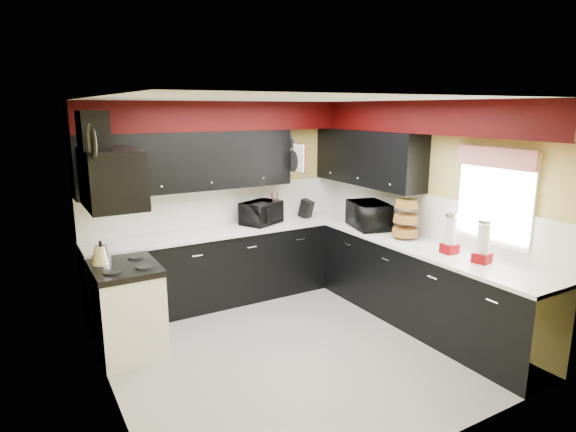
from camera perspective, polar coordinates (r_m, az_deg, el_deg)
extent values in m
plane|color=gray|center=(5.19, 0.81, -15.12)|extent=(3.60, 3.60, 0.00)
cube|color=#E0C666|center=(6.31, -7.62, 1.89)|extent=(3.60, 0.06, 2.50)
cube|color=#E0C666|center=(5.85, 16.14, 0.64)|extent=(0.06, 3.60, 2.50)
cube|color=#E0C666|center=(4.14, -21.08, -4.63)|extent=(0.06, 3.60, 2.50)
cube|color=white|center=(4.59, 0.91, 13.67)|extent=(3.60, 3.60, 0.06)
cube|color=black|center=(6.24, -6.33, -5.79)|extent=(3.60, 0.60, 0.90)
cube|color=black|center=(5.66, 15.71, -8.18)|extent=(0.60, 3.00, 0.90)
cube|color=white|center=(6.11, -6.44, -1.60)|extent=(3.62, 0.64, 0.04)
cube|color=white|center=(5.52, 16.01, -3.61)|extent=(0.64, 3.02, 0.04)
cube|color=white|center=(6.31, -7.57, 1.34)|extent=(3.60, 0.02, 0.50)
cube|color=white|center=(5.85, 16.03, 0.05)|extent=(0.02, 3.60, 0.50)
cube|color=black|center=(5.89, -11.62, 6.39)|extent=(2.60, 0.35, 0.70)
cube|color=black|center=(6.30, 9.40, 6.87)|extent=(0.35, 1.80, 0.70)
cube|color=black|center=(6.03, -7.24, 11.69)|extent=(3.60, 0.36, 0.35)
cube|color=black|center=(5.48, 16.89, 11.16)|extent=(0.36, 3.24, 0.35)
cube|color=white|center=(5.16, -18.43, -10.70)|extent=(0.60, 0.75, 0.86)
cube|color=black|center=(5.00, -18.80, -5.85)|extent=(0.62, 0.77, 0.06)
cube|color=black|center=(4.79, -20.14, 4.23)|extent=(0.50, 0.78, 0.55)
cube|color=black|center=(4.73, -22.09, 9.10)|extent=(0.24, 0.40, 0.40)
cube|color=red|center=(5.12, 23.37, 6.38)|extent=(0.04, 0.88, 0.20)
cube|color=white|center=(6.16, 1.25, 6.91)|extent=(0.03, 0.26, 0.35)
imported|color=black|center=(6.27, -3.11, 0.39)|extent=(0.63, 0.59, 0.29)
imported|color=black|center=(6.12, 9.59, 0.10)|extent=(0.54, 0.68, 0.33)
cylinder|color=silver|center=(6.41, -1.56, 0.06)|extent=(0.19, 0.19, 0.16)
cube|color=black|center=(6.61, 2.16, 0.85)|extent=(0.16, 0.19, 0.25)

